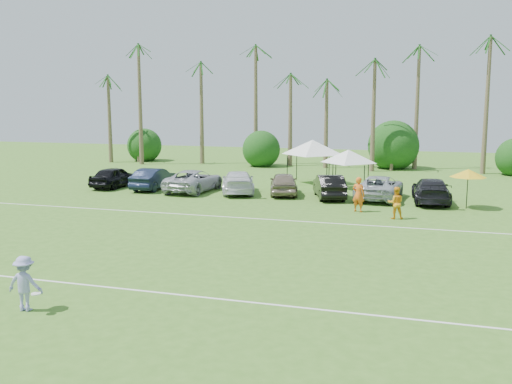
# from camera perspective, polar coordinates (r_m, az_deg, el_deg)

# --- Properties ---
(ground) EXTENTS (120.00, 120.00, 0.00)m
(ground) POSITION_cam_1_polar(r_m,az_deg,el_deg) (17.38, -16.35, -11.32)
(ground) COLOR #3E6E21
(ground) RESTS_ON ground
(field_lines) EXTENTS (80.00, 12.10, 0.01)m
(field_lines) POSITION_cam_1_polar(r_m,az_deg,el_deg) (24.14, -5.89, -5.29)
(field_lines) COLOR white
(field_lines) RESTS_ON ground
(palm_tree_0) EXTENTS (2.40, 2.40, 8.90)m
(palm_tree_0) POSITION_cam_1_polar(r_m,az_deg,el_deg) (60.25, -14.42, 10.10)
(palm_tree_0) COLOR brown
(palm_tree_0) RESTS_ON ground
(palm_tree_1) EXTENTS (2.40, 2.40, 9.90)m
(palm_tree_1) POSITION_cam_1_polar(r_m,az_deg,el_deg) (57.85, -10.13, 11.17)
(palm_tree_1) COLOR brown
(palm_tree_1) RESTS_ON ground
(palm_tree_2) EXTENTS (2.40, 2.40, 10.90)m
(palm_tree_2) POSITION_cam_1_polar(r_m,az_deg,el_deg) (55.82, -5.47, 12.24)
(palm_tree_2) COLOR brown
(palm_tree_2) RESTS_ON ground
(palm_tree_3) EXTENTS (2.40, 2.40, 11.90)m
(palm_tree_3) POSITION_cam_1_polar(r_m,az_deg,el_deg) (54.49, -1.48, 13.25)
(palm_tree_3) COLOR brown
(palm_tree_3) RESTS_ON ground
(palm_tree_4) EXTENTS (2.40, 2.40, 8.90)m
(palm_tree_4) POSITION_cam_1_polar(r_m,az_deg,el_deg) (53.22, 2.69, 10.57)
(palm_tree_4) COLOR brown
(palm_tree_4) RESTS_ON ground
(palm_tree_5) EXTENTS (2.40, 2.40, 9.90)m
(palm_tree_5) POSITION_cam_1_polar(r_m,az_deg,el_deg) (52.41, 7.02, 11.49)
(palm_tree_5) COLOR brown
(palm_tree_5) RESTS_ON ground
(palm_tree_6) EXTENTS (2.40, 2.40, 10.90)m
(palm_tree_6) POSITION_cam_1_polar(r_m,az_deg,el_deg) (51.91, 11.49, 12.36)
(palm_tree_6) COLOR brown
(palm_tree_6) RESTS_ON ground
(palm_tree_7) EXTENTS (2.40, 2.40, 11.90)m
(palm_tree_7) POSITION_cam_1_polar(r_m,az_deg,el_deg) (51.73, 16.05, 13.16)
(palm_tree_7) COLOR brown
(palm_tree_7) RESTS_ON ground
(palm_tree_8) EXTENTS (2.40, 2.40, 8.90)m
(palm_tree_8) POSITION_cam_1_polar(r_m,az_deg,el_deg) (51.72, 21.56, 10.02)
(palm_tree_8) COLOR brown
(palm_tree_8) RESTS_ON ground
(bush_tree_0) EXTENTS (4.00, 4.00, 4.00)m
(bush_tree_0) POSITION_cam_1_polar(r_m,az_deg,el_deg) (59.75, -11.24, 4.77)
(bush_tree_0) COLOR brown
(bush_tree_0) RESTS_ON ground
(bush_tree_1) EXTENTS (4.00, 4.00, 4.00)m
(bush_tree_1) POSITION_cam_1_polar(r_m,az_deg,el_deg) (54.84, 0.87, 4.59)
(bush_tree_1) COLOR brown
(bush_tree_1) RESTS_ON ground
(bush_tree_2) EXTENTS (4.00, 4.00, 4.00)m
(bush_tree_2) POSITION_cam_1_polar(r_m,az_deg,el_deg) (52.80, 13.52, 4.18)
(bush_tree_2) COLOR brown
(bush_tree_2) RESTS_ON ground
(sideline_player_a) EXTENTS (0.81, 0.64, 1.93)m
(sideline_player_a) POSITION_cam_1_polar(r_m,az_deg,el_deg) (31.61, 10.21, -0.24)
(sideline_player_a) COLOR orange
(sideline_player_a) RESTS_ON ground
(sideline_player_b) EXTENTS (0.92, 0.78, 1.66)m
(sideline_player_b) POSITION_cam_1_polar(r_m,az_deg,el_deg) (30.11, 13.80, -1.06)
(sideline_player_b) COLOR orange
(sideline_player_b) RESTS_ON ground
(canopy_tent_left) EXTENTS (4.66, 4.66, 3.78)m
(canopy_tent_left) POSITION_cam_1_polar(r_m,az_deg,el_deg) (42.14, 5.68, 5.21)
(canopy_tent_left) COLOR black
(canopy_tent_left) RESTS_ON ground
(canopy_tent_right) EXTENTS (3.92, 3.92, 3.18)m
(canopy_tent_right) POSITION_cam_1_polar(r_m,az_deg,el_deg) (39.89, 9.24, 4.19)
(canopy_tent_right) COLOR black
(canopy_tent_right) RESTS_ON ground
(market_umbrella) EXTENTS (2.01, 2.01, 2.24)m
(market_umbrella) POSITION_cam_1_polar(r_m,az_deg,el_deg) (34.09, 20.46, 1.77)
(market_umbrella) COLOR black
(market_umbrella) RESTS_ON ground
(frisbee_player) EXTENTS (1.19, 0.71, 1.61)m
(frisbee_player) POSITION_cam_1_polar(r_m,az_deg,el_deg) (17.74, -22.12, -8.46)
(frisbee_player) COLOR #9696D5
(frisbee_player) RESTS_ON ground
(parked_car_0) EXTENTS (2.02, 4.44, 1.48)m
(parked_car_0) POSITION_cam_1_polar(r_m,az_deg,el_deg) (41.46, -13.94, 1.47)
(parked_car_0) COLOR black
(parked_car_0) RESTS_ON ground
(parked_car_1) EXTENTS (1.58, 4.49, 1.48)m
(parked_car_1) POSITION_cam_1_polar(r_m,az_deg,el_deg) (40.00, -10.17, 1.33)
(parked_car_1) COLOR black
(parked_car_1) RESTS_ON ground
(parked_car_2) EXTENTS (2.73, 5.44, 1.48)m
(parked_car_2) POSITION_cam_1_polar(r_m,az_deg,el_deg) (38.57, -6.22, 1.14)
(parked_car_2) COLOR #A7AAB2
(parked_car_2) RESTS_ON ground
(parked_car_3) EXTENTS (3.64, 5.49, 1.48)m
(parked_car_3) POSITION_cam_1_polar(r_m,az_deg,el_deg) (37.69, -1.81, 1.01)
(parked_car_3) COLOR silver
(parked_car_3) RESTS_ON ground
(parked_car_4) EXTENTS (2.83, 4.64, 1.48)m
(parked_car_4) POSITION_cam_1_polar(r_m,az_deg,el_deg) (37.07, 2.79, 0.87)
(parked_car_4) COLOR #7D6F5C
(parked_car_4) RESTS_ON ground
(parked_car_5) EXTENTS (2.86, 4.74, 1.48)m
(parked_car_5) POSITION_cam_1_polar(r_m,az_deg,el_deg) (36.01, 7.33, 0.57)
(parked_car_5) COLOR black
(parked_car_5) RESTS_ON ground
(parked_car_6) EXTENTS (2.81, 5.47, 1.48)m
(parked_car_6) POSITION_cam_1_polar(r_m,az_deg,el_deg) (36.06, 12.24, 0.45)
(parked_car_6) COLOR #AAB1B8
(parked_car_6) RESTS_ON ground
(parked_car_7) EXTENTS (2.47, 5.24, 1.48)m
(parked_car_7) POSITION_cam_1_polar(r_m,az_deg,el_deg) (35.58, 17.09, 0.15)
(parked_car_7) COLOR black
(parked_car_7) RESTS_ON ground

